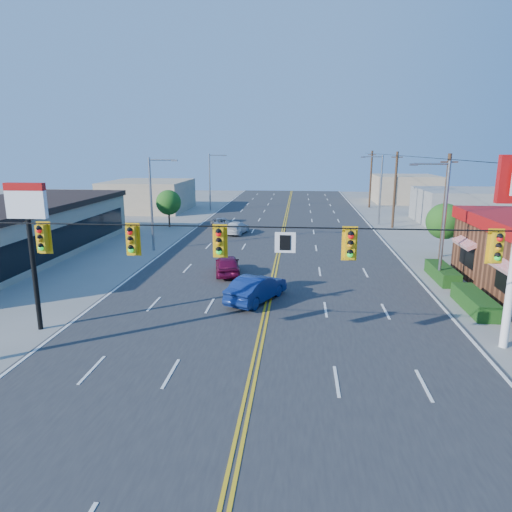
# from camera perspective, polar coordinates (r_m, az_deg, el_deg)

# --- Properties ---
(ground) EXTENTS (160.00, 160.00, 0.00)m
(ground) POSITION_cam_1_polar(r_m,az_deg,el_deg) (18.41, -0.46, -15.08)
(ground) COLOR gray
(ground) RESTS_ON ground
(road) EXTENTS (20.00, 120.00, 0.06)m
(road) POSITION_cam_1_polar(r_m,az_deg,el_deg) (37.18, 2.71, -0.25)
(road) COLOR #2D2D30
(road) RESTS_ON ground
(signal_span) EXTENTS (24.32, 0.34, 9.00)m
(signal_span) POSITION_cam_1_polar(r_m,az_deg,el_deg) (16.66, -0.90, -0.12)
(signal_span) COLOR #47301E
(signal_span) RESTS_ON ground
(strip_mall) EXTENTS (10.40, 26.40, 4.40)m
(strip_mall) POSITION_cam_1_polar(r_m,az_deg,el_deg) (42.02, -28.97, 2.75)
(strip_mall) COLOR tan
(strip_mall) RESTS_ON ground
(pizza_hut_sign) EXTENTS (1.90, 0.30, 6.85)m
(pizza_hut_sign) POSITION_cam_1_polar(r_m,az_deg,el_deg) (24.03, -26.52, 3.37)
(pizza_hut_sign) COLOR black
(pizza_hut_sign) RESTS_ON ground
(streetlight_se) EXTENTS (2.55, 0.25, 8.00)m
(streetlight_se) POSITION_cam_1_polar(r_m,az_deg,el_deg) (31.74, 22.16, 4.67)
(streetlight_se) COLOR gray
(streetlight_se) RESTS_ON ground
(streetlight_ne) EXTENTS (2.55, 0.25, 8.00)m
(streetlight_ne) POSITION_cam_1_polar(r_m,az_deg,el_deg) (55.03, 15.14, 8.46)
(streetlight_ne) COLOR gray
(streetlight_ne) RESTS_ON ground
(streetlight_sw) EXTENTS (2.55, 0.25, 8.00)m
(streetlight_sw) POSITION_cam_1_polar(r_m,az_deg,el_deg) (40.32, -12.70, 6.97)
(streetlight_sw) COLOR gray
(streetlight_sw) RESTS_ON ground
(streetlight_nw) EXTENTS (2.55, 0.25, 8.00)m
(streetlight_nw) POSITION_cam_1_polar(r_m,az_deg,el_deg) (65.44, -5.63, 9.56)
(streetlight_nw) COLOR gray
(streetlight_nw) RESTS_ON ground
(utility_pole_near) EXTENTS (0.28, 0.28, 8.40)m
(utility_pole_near) POSITION_cam_1_polar(r_m,az_deg,el_deg) (35.98, 22.50, 5.05)
(utility_pole_near) COLOR #47301E
(utility_pole_near) RESTS_ON ground
(utility_pole_mid) EXTENTS (0.28, 0.28, 8.40)m
(utility_pole_mid) POSITION_cam_1_polar(r_m,az_deg,el_deg) (53.35, 16.97, 7.87)
(utility_pole_mid) COLOR #47301E
(utility_pole_mid) RESTS_ON ground
(utility_pole_far) EXTENTS (0.28, 0.28, 8.40)m
(utility_pole_far) POSITION_cam_1_polar(r_m,az_deg,el_deg) (71.03, 14.14, 9.27)
(utility_pole_far) COLOR #47301E
(utility_pole_far) RESTS_ON ground
(tree_kfc_rear) EXTENTS (2.94, 2.94, 4.41)m
(tree_kfc_rear) POSITION_cam_1_polar(r_m,az_deg,el_deg) (40.32, 22.49, 4.02)
(tree_kfc_rear) COLOR #47301E
(tree_kfc_rear) RESTS_ON ground
(tree_west) EXTENTS (2.80, 2.80, 4.20)m
(tree_west) POSITION_cam_1_polar(r_m,az_deg,el_deg) (52.55, -10.88, 6.58)
(tree_west) COLOR #47301E
(tree_west) RESTS_ON ground
(bld_east_mid) EXTENTS (12.00, 10.00, 4.00)m
(bld_east_mid) POSITION_cam_1_polar(r_m,az_deg,el_deg) (60.05, 25.32, 5.60)
(bld_east_mid) COLOR gray
(bld_east_mid) RESTS_ON ground
(bld_west_far) EXTENTS (11.00, 12.00, 4.20)m
(bld_west_far) POSITION_cam_1_polar(r_m,az_deg,el_deg) (67.99, -13.28, 7.37)
(bld_west_far) COLOR tan
(bld_west_far) RESTS_ON ground
(bld_east_far) EXTENTS (10.00, 10.00, 4.40)m
(bld_east_far) POSITION_cam_1_polar(r_m,az_deg,el_deg) (80.27, 18.07, 8.01)
(bld_east_far) COLOR tan
(bld_east_far) RESTS_ON ground
(car_magenta) EXTENTS (2.39, 4.35, 1.40)m
(car_magenta) POSITION_cam_1_polar(r_m,az_deg,el_deg) (32.19, -3.58, -1.18)
(car_magenta) COLOR maroon
(car_magenta) RESTS_ON ground
(car_blue) EXTENTS (3.45, 4.94, 1.54)m
(car_blue) POSITION_cam_1_polar(r_m,az_deg,el_deg) (26.55, 0.06, -4.17)
(car_blue) COLOR navy
(car_blue) RESTS_ON ground
(car_white) EXTENTS (2.49, 4.63, 1.28)m
(car_white) POSITION_cam_1_polar(r_m,az_deg,el_deg) (47.59, -2.44, 3.50)
(car_white) COLOR silver
(car_white) RESTS_ON ground
(car_silver) EXTENTS (3.06, 4.61, 1.18)m
(car_silver) POSITION_cam_1_polar(r_m,az_deg,el_deg) (51.15, -4.46, 4.11)
(car_silver) COLOR #949398
(car_silver) RESTS_ON ground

